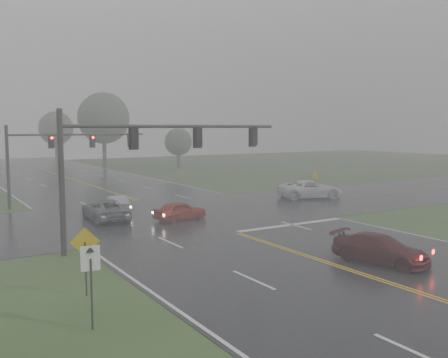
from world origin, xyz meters
TOP-DOWN VIEW (x-y plane):
  - main_road at (0.00, 20.00)m, footprint 18.00×160.00m
  - cross_street at (0.00, 22.00)m, footprint 120.00×14.00m
  - stop_bar at (4.50, 14.40)m, footprint 8.50×0.50m
  - sedan_maroon at (2.11, 5.04)m, footprint 3.06×4.92m
  - sedan_red at (-0.93, 19.81)m, footprint 3.95×2.03m
  - sedan_silver at (-3.62, 25.09)m, footprint 2.02×4.09m
  - car_grey at (-5.32, 22.55)m, footprint 2.67×5.29m
  - pickup_white at (13.82, 23.18)m, footprint 6.37×4.35m
  - signal_gantry_near at (-6.23, 14.29)m, footprint 12.95×0.32m
  - signal_gantry_far at (-6.72, 31.03)m, footprint 11.35×0.33m
  - sign_diamond_west at (-10.99, 7.78)m, footprint 1.08×0.27m
  - sign_arrow_white at (-11.76, 4.52)m, footprint 0.60×0.13m
  - sign_diamond_east at (14.94, 23.76)m, footprint 0.98×0.23m
  - tree_ne_a at (9.28, 66.65)m, footprint 8.10×8.10m
  - tree_e_near at (18.63, 59.22)m, footprint 4.28×4.28m
  - tree_n_far at (6.79, 87.59)m, footprint 6.43×6.43m

SIDE VIEW (x-z plane):
  - main_road at x=0.00m, z-range -0.01..0.01m
  - cross_street at x=0.00m, z-range -0.01..0.01m
  - stop_bar at x=4.50m, z-range 0.00..0.00m
  - sedan_maroon at x=2.11m, z-range -0.66..0.66m
  - sedan_red at x=-0.93m, z-range -0.64..0.64m
  - sedan_silver at x=-3.62m, z-range -0.64..0.64m
  - car_grey at x=-5.32m, z-range -0.72..0.72m
  - pickup_white at x=13.82m, z-range -0.81..0.81m
  - sign_diamond_east at x=14.94m, z-range 0.41..2.79m
  - sign_diamond_west at x=-10.99m, z-range 0.46..3.09m
  - sign_arrow_white at x=-11.76m, z-range 0.54..3.23m
  - tree_e_near at x=18.63m, z-range 0.98..7.26m
  - signal_gantry_far at x=-6.72m, z-range 1.32..7.87m
  - signal_gantry_near at x=-6.23m, z-range 1.47..8.76m
  - tree_n_far at x=6.79m, z-range 1.49..10.93m
  - tree_ne_a at x=9.28m, z-range 1.88..13.78m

